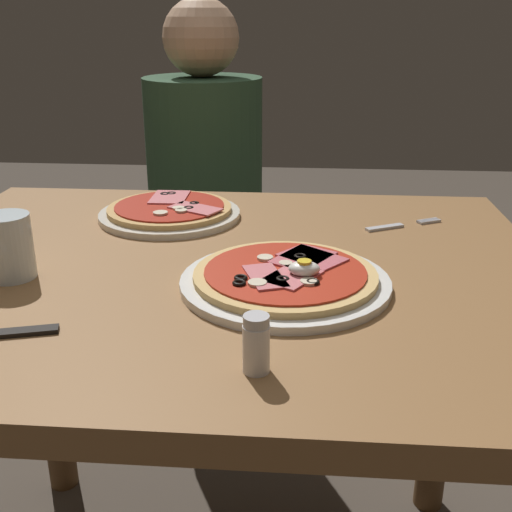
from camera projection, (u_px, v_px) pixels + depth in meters
name	position (u px, v px, depth m)	size (l,w,h in m)	color
dining_table	(217.00, 338.00, 1.03)	(1.05, 0.85, 0.77)	olive
pizza_foreground	(286.00, 278.00, 0.89)	(0.30, 0.30, 0.05)	white
pizza_across_left	(170.00, 212.00, 1.20)	(0.27, 0.27, 0.03)	silver
water_glass_near	(9.00, 251.00, 0.91)	(0.07, 0.07, 0.10)	silver
fork	(398.00, 226.00, 1.15)	(0.15, 0.09, 0.00)	silver
salt_shaker	(256.00, 344.00, 0.67)	(0.03, 0.03, 0.07)	white
diner_person	(207.00, 227.00, 1.81)	(0.32, 0.32, 1.18)	black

